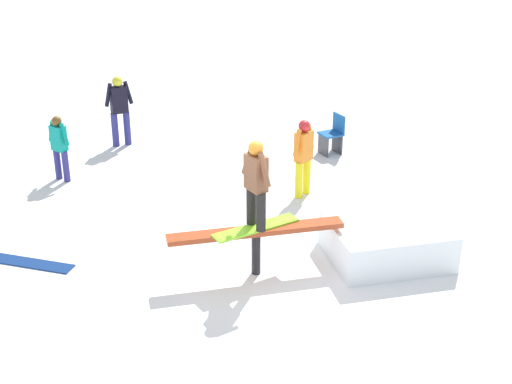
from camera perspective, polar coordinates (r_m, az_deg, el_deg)
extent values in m
plane|color=white|center=(11.05, 0.00, -6.49)|extent=(60.00, 60.00, 0.00)
cylinder|color=black|center=(10.88, 0.00, -4.93)|extent=(0.14, 0.14, 0.69)
cube|color=#A53F1E|center=(10.70, 0.00, -3.14)|extent=(2.60, 1.29, 0.08)
cube|color=white|center=(11.52, 10.40, -3.86)|extent=(2.24, 2.08, 0.60)
cube|color=#86DF28|center=(10.68, 0.00, -2.87)|extent=(1.23, 1.14, 0.03)
cylinder|color=black|center=(10.64, -0.39, -1.07)|extent=(0.15, 0.15, 0.61)
cylinder|color=black|center=(10.44, 0.40, -1.59)|extent=(0.15, 0.15, 0.61)
cube|color=brown|center=(10.31, 0.00, 1.55)|extent=(0.39, 0.40, 0.54)
cylinder|color=brown|center=(10.43, -0.64, 2.55)|extent=(0.26, 0.28, 0.49)
cylinder|color=brown|center=(10.09, 0.66, 1.79)|extent=(0.26, 0.28, 0.49)
sphere|color=orange|center=(10.17, 0.00, 3.53)|extent=(0.22, 0.22, 0.22)
cylinder|color=navy|center=(14.86, -15.58, 2.18)|extent=(0.13, 0.13, 0.64)
cylinder|color=navy|center=(14.68, -14.97, 1.99)|extent=(0.13, 0.13, 0.64)
cube|color=#0D9689|center=(14.58, -15.52, 4.17)|extent=(0.36, 0.30, 0.51)
cylinder|color=#0D9689|center=(14.68, -16.06, 4.73)|extent=(0.21, 0.15, 0.45)
cylinder|color=#0D9689|center=(14.40, -15.07, 4.46)|extent=(0.21, 0.15, 0.45)
sphere|color=brown|center=(14.47, -15.67, 5.48)|extent=(0.20, 0.20, 0.20)
cylinder|color=yellow|center=(13.67, 4.08, 1.31)|extent=(0.14, 0.14, 0.72)
cylinder|color=yellow|center=(13.46, 3.45, 0.96)|extent=(0.14, 0.14, 0.72)
cube|color=orange|center=(13.33, 3.84, 3.68)|extent=(0.35, 0.41, 0.57)
cylinder|color=orange|center=(13.46, 4.37, 4.44)|extent=(0.18, 0.23, 0.51)
cylinder|color=orange|center=(13.12, 3.33, 3.95)|extent=(0.18, 0.23, 0.51)
sphere|color=red|center=(13.20, 3.89, 5.29)|extent=(0.22, 0.22, 0.22)
cylinder|color=navy|center=(16.39, -11.21, 4.90)|extent=(0.15, 0.15, 0.77)
cylinder|color=navy|center=(16.46, -10.27, 5.05)|extent=(0.15, 0.15, 0.77)
cube|color=black|center=(16.22, -10.92, 7.27)|extent=(0.42, 0.39, 0.60)
cylinder|color=black|center=(16.13, -11.73, 7.61)|extent=(0.22, 0.19, 0.53)
cylinder|color=black|center=(16.24, -10.19, 7.84)|extent=(0.22, 0.19, 0.53)
sphere|color=yellow|center=(16.11, -11.04, 8.68)|extent=(0.23, 0.23, 0.23)
cube|color=navy|center=(11.84, -17.63, -5.44)|extent=(1.48, 0.46, 0.02)
cube|color=#3F3F44|center=(15.67, 5.40, 3.72)|extent=(0.26, 0.34, 0.44)
cube|color=#3F3F44|center=(15.85, 6.51, 3.92)|extent=(0.26, 0.34, 0.44)
cube|color=#1654A0|center=(15.68, 5.99, 4.64)|extent=(0.61, 0.61, 0.04)
cube|color=#1654A0|center=(15.71, 6.65, 5.50)|extent=(0.29, 0.38, 0.40)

